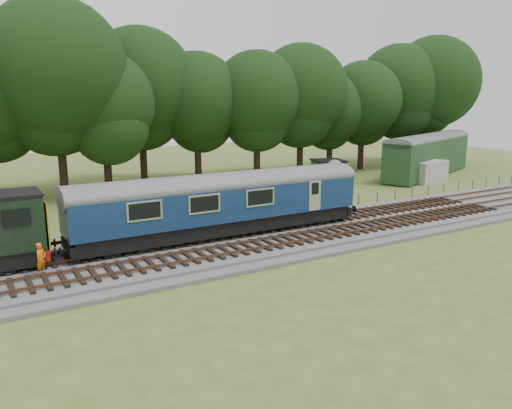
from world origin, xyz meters
TOP-DOWN VIEW (x-y plane):
  - ground at (0.00, 0.00)m, footprint 120.00×120.00m
  - ballast at (0.00, 0.00)m, footprint 70.00×7.00m
  - track_north at (0.00, 1.40)m, footprint 67.20×2.40m
  - track_south at (0.00, -1.60)m, footprint 67.20×2.40m
  - fence at (0.00, 4.50)m, footprint 64.00×0.12m
  - tree_line at (0.00, 22.00)m, footprint 70.00×8.00m
  - dmu_railcar at (-3.60, 1.40)m, footprint 18.05×2.86m
  - worker at (-14.00, -0.39)m, footprint 0.67×0.66m
  - parked_coach at (27.58, 12.87)m, footprint 17.63×9.17m
  - shed at (14.78, 14.35)m, footprint 3.65×3.65m
  - caravan at (24.11, 9.90)m, footprint 4.75×2.93m

SIDE VIEW (x-z plane):
  - ground at x=0.00m, z-range 0.00..0.00m
  - fence at x=0.00m, z-range -0.50..0.50m
  - tree_line at x=0.00m, z-range -9.00..9.00m
  - ballast at x=0.00m, z-range 0.00..0.35m
  - track_north at x=0.00m, z-range 0.31..0.52m
  - track_south at x=0.00m, z-range 0.31..0.52m
  - caravan at x=24.11m, z-range 0.00..2.17m
  - worker at x=-14.00m, z-range 0.35..1.91m
  - shed at x=14.78m, z-range 0.02..2.42m
  - parked_coach at x=27.58m, z-range 0.28..4.80m
  - dmu_railcar at x=-3.60m, z-range 0.67..4.54m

